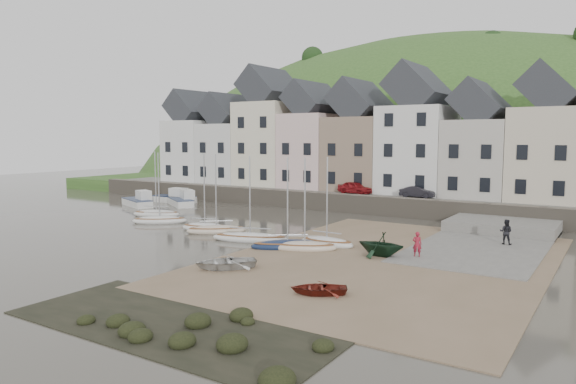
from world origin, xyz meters
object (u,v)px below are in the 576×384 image
Objects in this scene: car_left at (355,188)px; car_right at (417,192)px; rowboat_red at (319,288)px; person_dark at (506,232)px; rowboat_green at (381,244)px; sailboat_0 at (156,213)px; rowboat_white at (226,262)px; person_red at (417,244)px.

car_left is 1.12× the size of car_right.
person_dark reaches higher than rowboat_red.
sailboat_0 is at bearing -100.22° from rowboat_green.
rowboat_red is at bearing 30.30° from rowboat_white.
rowboat_red is (6.82, -1.44, -0.08)m from rowboat_white.
car_left is (-11.48, 28.03, 1.89)m from rowboat_red.
rowboat_red is 0.80× the size of car_right.
rowboat_white is at bearing -159.34° from car_left.
car_left reaches higher than rowboat_white.
rowboat_white is 6.97m from rowboat_red.
sailboat_0 is at bearing -171.35° from rowboat_white.
rowboat_green is at bearing 153.58° from rowboat_red.
rowboat_green is 1.10× the size of rowboat_red.
sailboat_0 is at bearing 147.50° from car_left.
sailboat_0 is 1.90× the size of car_right.
rowboat_red is 30.35m from car_left.
person_red is at bearing 60.48° from person_dark.
car_left is at bearing -33.87° from person_dark.
sailboat_0 is 24.94m from car_right.
person_red is at bearing -165.45° from car_right.
car_right reaches higher than person_red.
rowboat_green is 1.70× the size of person_dark.
person_dark is (3.89, 6.85, 0.09)m from person_red.
rowboat_green is at bearing 52.61° from person_dark.
rowboat_red is at bearing 4.29° from rowboat_green.
rowboat_green is at bearing -139.55° from car_left.
car_right is (-4.21, 18.97, 1.32)m from rowboat_green.
person_dark is at bearing -113.21° from car_left.
person_dark is 20.21m from car_left.
car_left reaches higher than person_dark.
rowboat_white is 27.06m from car_left.
car_left is (-4.66, 26.59, 1.82)m from rowboat_white.
rowboat_green reaches higher than rowboat_white.
rowboat_green is 19.48m from car_right.
car_right reaches higher than rowboat_red.
person_red is 0.46× the size of car_right.
car_right is (-6.23, 18.11, 1.26)m from person_red.
sailboat_0 reaches higher than person_dark.
rowboat_green is 1.90× the size of person_red.
person_dark is at bearing 142.74° from rowboat_green.
sailboat_0 is 28.51m from rowboat_red.
rowboat_white is at bearing -38.81° from rowboat_green.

